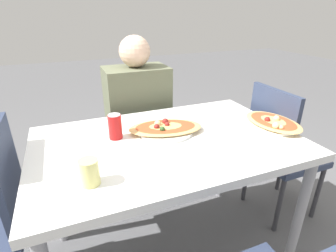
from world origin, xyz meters
TOP-DOWN VIEW (x-y plane):
  - ground_plane at (0.00, 0.00)m, footprint 14.00×14.00m
  - dining_table at (0.00, 0.00)m, footprint 1.28×0.82m
  - chair_far_seated at (0.02, 0.74)m, footprint 0.40×0.40m
  - chair_side_right at (0.83, 0.07)m, footprint 0.40×0.40m
  - person_seated at (0.02, 0.63)m, footprint 0.43×0.30m
  - pizza_main at (0.02, 0.09)m, footprint 0.42×0.29m
  - soda_can at (-0.23, 0.11)m, footprint 0.07×0.07m
  - drink_glass at (-0.40, -0.23)m, footprint 0.07×0.07m
  - pizza_second at (0.59, -0.06)m, footprint 0.27×0.35m

SIDE VIEW (x-z plane):
  - ground_plane at x=0.00m, z-range 0.00..0.00m
  - chair_far_seated at x=0.02m, z-range 0.05..0.99m
  - chair_side_right at x=0.83m, z-range 0.05..0.99m
  - dining_table at x=0.00m, z-range 0.31..1.09m
  - person_seated at x=0.02m, z-range 0.11..1.33m
  - pizza_main at x=0.02m, z-range 0.77..0.83m
  - pizza_second at x=0.59m, z-range 0.77..0.83m
  - drink_glass at x=-0.40m, z-range 0.78..0.88m
  - soda_can at x=-0.23m, z-range 0.78..0.90m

